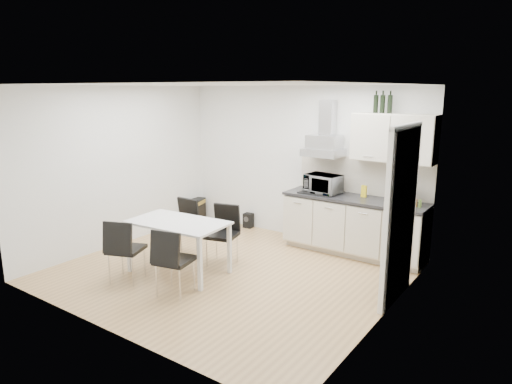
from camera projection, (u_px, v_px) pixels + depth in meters
ground at (228, 272)px, 6.48m from camera, size 4.50×4.50×0.00m
wall_back at (300, 163)px, 7.79m from camera, size 4.50×0.10×2.60m
wall_front at (103, 215)px, 4.60m from camera, size 4.50×0.10×2.60m
wall_left at (119, 167)px, 7.45m from camera, size 0.10×4.00×2.60m
wall_right at (389, 207)px, 4.93m from camera, size 0.10×4.00×2.60m
ceiling at (225, 85)px, 5.91m from camera, size 4.50×4.50×0.00m
doorway at (400, 217)px, 5.45m from camera, size 0.08×1.04×2.10m
kitchenette at (358, 203)px, 7.02m from camera, size 2.22×0.64×2.52m
dining_table at (178, 227)px, 6.34m from camera, size 1.41×0.88×0.75m
chair_far_left at (180, 228)px, 7.04m from camera, size 0.45×0.50×0.88m
chair_far_right at (222, 236)px, 6.68m from camera, size 0.55×0.60×0.88m
chair_near_left at (126, 250)px, 6.10m from camera, size 0.59×0.63×0.88m
chair_near_right at (175, 261)px, 5.71m from camera, size 0.54×0.58×0.88m
guitar_amp at (195, 210)px, 8.94m from camera, size 0.36×0.55×0.43m
floor_speaker at (248, 220)px, 8.54m from camera, size 0.18×0.16×0.27m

